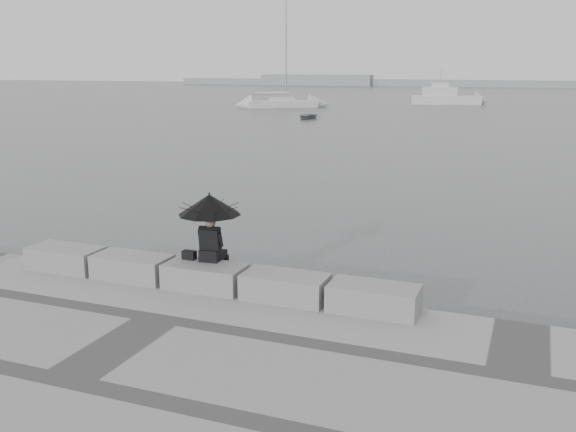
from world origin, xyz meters
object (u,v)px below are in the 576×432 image
at_px(motor_cruiser, 447,97).
at_px(dinghy, 307,116).
at_px(sailboat_left, 282,103).
at_px(seated_person, 210,211).

xyz_separation_m(motor_cruiser, dinghy, (-8.88, -29.31, -0.65)).
relative_size(sailboat_left, motor_cruiser, 1.41).
bearing_deg(dinghy, motor_cruiser, 81.90).
xyz_separation_m(seated_person, motor_cruiser, (-5.78, 76.01, -1.12)).
distance_m(seated_person, dinghy, 48.97).
relative_size(sailboat_left, dinghy, 4.45).
bearing_deg(seated_person, dinghy, 100.47).
bearing_deg(seated_person, motor_cruiser, 87.39).
distance_m(seated_person, sailboat_left, 65.97).
bearing_deg(dinghy, seated_person, -63.83).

